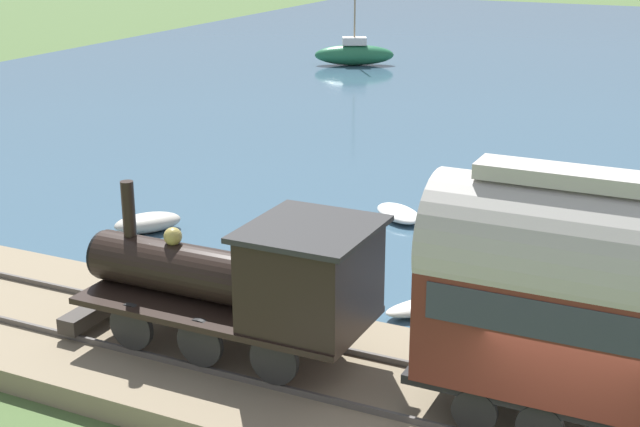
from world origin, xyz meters
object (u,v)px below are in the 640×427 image
Objects in this scene: steam_locomotive at (255,278)px; rowboat_far_out at (442,304)px; sailboat_navy at (634,237)px; rowboat_near_shore at (398,213)px; sailboat_green at (354,54)px; rowboat_off_pier at (148,223)px.

steam_locomotive is 5.47m from rowboat_far_out.
sailboat_navy is 6.72m from rowboat_near_shore.
steam_locomotive is at bearing 174.52° from sailboat_green.
steam_locomotive is 10.51m from rowboat_near_shore.
steam_locomotive reaches higher than rowboat_near_shore.
sailboat_navy is at bearing -51.91° from rowboat_near_shore.
sailboat_green is (26.32, 19.46, 0.09)m from sailboat_navy.
sailboat_navy reaches higher than rowboat_off_pier.
rowboat_off_pier is at bearing 31.94° from rowboat_far_out.
rowboat_off_pier is 1.01× the size of rowboat_near_shore.
sailboat_green is at bearing 67.03° from rowboat_near_shore.
sailboat_green reaches higher than rowboat_off_pier.
rowboat_near_shore is (5.69, 3.22, -0.00)m from rowboat_far_out.
sailboat_green is (36.28, 13.75, -1.45)m from steam_locomotive.
sailboat_green is 2.71× the size of rowboat_off_pier.
sailboat_navy is 1.46× the size of sailboat_green.
rowboat_near_shore is at bearing -19.05° from rowboat_far_out.
rowboat_off_pier reaches higher than rowboat_far_out.
sailboat_navy is 13.32m from rowboat_off_pier.
rowboat_off_pier is at bearing 48.92° from steam_locomotive.
rowboat_far_out is at bearing -26.01° from steam_locomotive.
rowboat_near_shore is (-26.00, -12.76, -0.51)m from sailboat_green.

